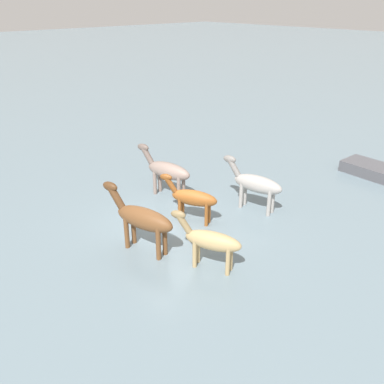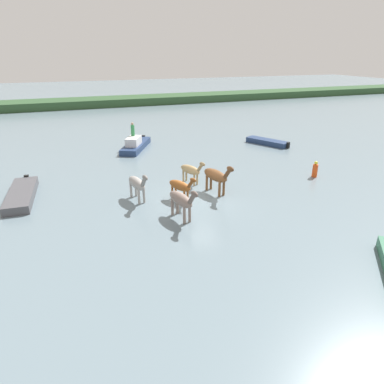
{
  "view_description": "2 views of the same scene",
  "coord_description": "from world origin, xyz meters",
  "px_view_note": "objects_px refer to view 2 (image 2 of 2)",
  "views": [
    {
      "loc": [
        8.05,
        9.87,
        7.32
      ],
      "look_at": [
        -0.84,
        0.26,
        1.14
      ],
      "focal_mm": 38.7,
      "sensor_mm": 36.0,
      "label": 1
    },
    {
      "loc": [
        -6.55,
        -16.95,
        8.11
      ],
      "look_at": [
        -0.43,
        -0.52,
        0.81
      ],
      "focal_mm": 31.47,
      "sensor_mm": 36.0,
      "label": 2
    }
  ],
  "objects_px": {
    "horse_rear_stallion": "(182,200)",
    "boat_dinghy_port": "(136,146)",
    "boat_motor_center": "(22,196)",
    "person_helmsman_aft": "(133,130)",
    "buoy_channel_marker": "(315,170)",
    "horse_pinto_flank": "(181,186)",
    "horse_dun_straggler": "(137,184)",
    "boat_skiff_near": "(268,143)",
    "horse_dark_mare": "(191,170)",
    "horse_gray_outer": "(216,176)"
  },
  "relations": [
    {
      "from": "boat_motor_center",
      "to": "boat_skiff_near",
      "type": "relative_size",
      "value": 1.26
    },
    {
      "from": "horse_dun_straggler",
      "to": "horse_rear_stallion",
      "type": "xyz_separation_m",
      "value": [
        1.64,
        -3.17,
        0.03
      ]
    },
    {
      "from": "horse_dark_mare",
      "to": "horse_rear_stallion",
      "type": "xyz_separation_m",
      "value": [
        -2.25,
        -4.69,
        0.15
      ]
    },
    {
      "from": "boat_dinghy_port",
      "to": "horse_gray_outer",
      "type": "bearing_deg",
      "value": 39.48
    },
    {
      "from": "horse_gray_outer",
      "to": "person_helmsman_aft",
      "type": "xyz_separation_m",
      "value": [
        -2.7,
        12.12,
        0.61
      ]
    },
    {
      "from": "horse_gray_outer",
      "to": "boat_dinghy_port",
      "type": "relative_size",
      "value": 0.5
    },
    {
      "from": "horse_dark_mare",
      "to": "boat_dinghy_port",
      "type": "xyz_separation_m",
      "value": [
        -1.7,
        9.87,
        -0.62
      ]
    },
    {
      "from": "horse_dun_straggler",
      "to": "boat_skiff_near",
      "type": "relative_size",
      "value": 0.6
    },
    {
      "from": "horse_gray_outer",
      "to": "boat_dinghy_port",
      "type": "xyz_separation_m",
      "value": [
        -2.56,
        11.98,
        -0.82
      ]
    },
    {
      "from": "horse_gray_outer",
      "to": "horse_dark_mare",
      "type": "distance_m",
      "value": 2.3
    },
    {
      "from": "buoy_channel_marker",
      "to": "person_helmsman_aft",
      "type": "bearing_deg",
      "value": 131.4
    },
    {
      "from": "boat_motor_center",
      "to": "person_helmsman_aft",
      "type": "bearing_deg",
      "value": 138.51
    },
    {
      "from": "boat_skiff_near",
      "to": "person_helmsman_aft",
      "type": "distance_m",
      "value": 12.66
    },
    {
      "from": "horse_dun_straggler",
      "to": "horse_pinto_flank",
      "type": "distance_m",
      "value": 2.52
    },
    {
      "from": "horse_pinto_flank",
      "to": "buoy_channel_marker",
      "type": "height_order",
      "value": "horse_pinto_flank"
    },
    {
      "from": "horse_pinto_flank",
      "to": "boat_motor_center",
      "type": "height_order",
      "value": "horse_pinto_flank"
    },
    {
      "from": "horse_dun_straggler",
      "to": "boat_skiff_near",
      "type": "distance_m",
      "value": 16.69
    },
    {
      "from": "person_helmsman_aft",
      "to": "buoy_channel_marker",
      "type": "bearing_deg",
      "value": -48.6
    },
    {
      "from": "horse_dark_mare",
      "to": "horse_pinto_flank",
      "type": "distance_m",
      "value": 2.89
    },
    {
      "from": "boat_dinghy_port",
      "to": "boat_motor_center",
      "type": "bearing_deg",
      "value": -17.62
    },
    {
      "from": "horse_gray_outer",
      "to": "boat_skiff_near",
      "type": "bearing_deg",
      "value": 119.22
    },
    {
      "from": "horse_dark_mare",
      "to": "boat_motor_center",
      "type": "relative_size",
      "value": 0.41
    },
    {
      "from": "horse_dun_straggler",
      "to": "boat_skiff_near",
      "type": "bearing_deg",
      "value": 109.27
    },
    {
      "from": "horse_dark_mare",
      "to": "buoy_channel_marker",
      "type": "relative_size",
      "value": 1.88
    },
    {
      "from": "horse_rear_stallion",
      "to": "boat_dinghy_port",
      "type": "bearing_deg",
      "value": 164.49
    },
    {
      "from": "boat_dinghy_port",
      "to": "buoy_channel_marker",
      "type": "xyz_separation_m",
      "value": [
        10.28,
        -11.68,
        0.19
      ]
    },
    {
      "from": "boat_skiff_near",
      "to": "person_helmsman_aft",
      "type": "xyz_separation_m",
      "value": [
        -12.21,
        2.91,
        1.59
      ]
    },
    {
      "from": "boat_motor_center",
      "to": "person_helmsman_aft",
      "type": "relative_size",
      "value": 4.4
    },
    {
      "from": "horse_dark_mare",
      "to": "boat_dinghy_port",
      "type": "height_order",
      "value": "horse_dark_mare"
    },
    {
      "from": "horse_dark_mare",
      "to": "boat_dinghy_port",
      "type": "distance_m",
      "value": 10.03
    },
    {
      "from": "boat_dinghy_port",
      "to": "boat_motor_center",
      "type": "xyz_separation_m",
      "value": [
        -8.67,
        -8.66,
        -0.15
      ]
    },
    {
      "from": "boat_motor_center",
      "to": "boat_skiff_near",
      "type": "distance_m",
      "value": 21.56
    },
    {
      "from": "horse_rear_stallion",
      "to": "horse_pinto_flank",
      "type": "bearing_deg",
      "value": 149.18
    },
    {
      "from": "horse_rear_stallion",
      "to": "boat_dinghy_port",
      "type": "distance_m",
      "value": 14.59
    },
    {
      "from": "buoy_channel_marker",
      "to": "boat_motor_center",
      "type": "bearing_deg",
      "value": 170.93
    },
    {
      "from": "horse_dark_mare",
      "to": "horse_rear_stallion",
      "type": "relative_size",
      "value": 0.84
    },
    {
      "from": "horse_rear_stallion",
      "to": "buoy_channel_marker",
      "type": "height_order",
      "value": "horse_rear_stallion"
    },
    {
      "from": "horse_pinto_flank",
      "to": "boat_dinghy_port",
      "type": "relative_size",
      "value": 0.39
    },
    {
      "from": "horse_gray_outer",
      "to": "horse_rear_stallion",
      "type": "distance_m",
      "value": 4.04
    },
    {
      "from": "horse_gray_outer",
      "to": "person_helmsman_aft",
      "type": "bearing_deg",
      "value": 177.72
    },
    {
      "from": "buoy_channel_marker",
      "to": "horse_pinto_flank",
      "type": "bearing_deg",
      "value": -176.45
    },
    {
      "from": "horse_dark_mare",
      "to": "horse_dun_straggler",
      "type": "bearing_deg",
      "value": -92.89
    },
    {
      "from": "boat_motor_center",
      "to": "boat_dinghy_port",
      "type": "bearing_deg",
      "value": 137.61
    },
    {
      "from": "horse_pinto_flank",
      "to": "person_helmsman_aft",
      "type": "xyz_separation_m",
      "value": [
        -0.29,
        12.44,
        0.83
      ]
    },
    {
      "from": "horse_pinto_flank",
      "to": "boat_skiff_near",
      "type": "bearing_deg",
      "value": 103.11
    },
    {
      "from": "person_helmsman_aft",
      "to": "horse_dark_mare",
      "type": "bearing_deg",
      "value": -79.6
    },
    {
      "from": "buoy_channel_marker",
      "to": "boat_dinghy_port",
      "type": "bearing_deg",
      "value": 131.34
    },
    {
      "from": "horse_dun_straggler",
      "to": "horse_pinto_flank",
      "type": "height_order",
      "value": "horse_dun_straggler"
    },
    {
      "from": "horse_rear_stallion",
      "to": "person_helmsman_aft",
      "type": "height_order",
      "value": "person_helmsman_aft"
    },
    {
      "from": "boat_dinghy_port",
      "to": "person_helmsman_aft",
      "type": "height_order",
      "value": "person_helmsman_aft"
    }
  ]
}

